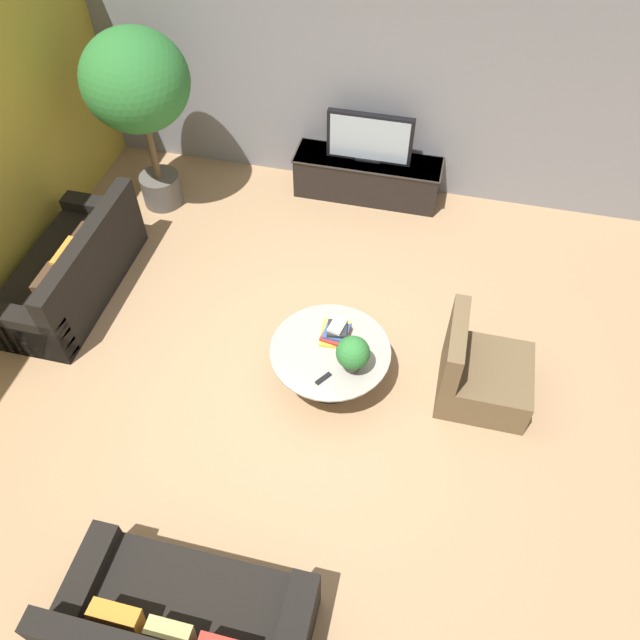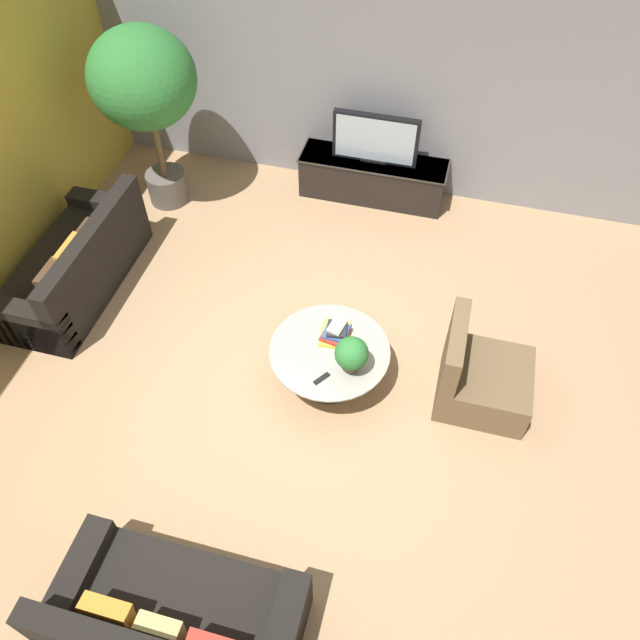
{
  "view_description": "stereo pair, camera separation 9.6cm",
  "coord_description": "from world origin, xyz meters",
  "px_view_note": "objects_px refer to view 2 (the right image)",
  "views": [
    {
      "loc": [
        0.99,
        -3.18,
        4.88
      ],
      "look_at": [
        0.15,
        0.38,
        0.55
      ],
      "focal_mm": 35.0,
      "sensor_mm": 36.0,
      "label": 1
    },
    {
      "loc": [
        1.08,
        -3.15,
        4.88
      ],
      "look_at": [
        0.15,
        0.38,
        0.55
      ],
      "focal_mm": 35.0,
      "sensor_mm": 36.0,
      "label": 2
    }
  ],
  "objects_px": {
    "couch_by_wall": "(77,267)",
    "couch_near_entry": "(176,622)",
    "potted_plant_tabletop": "(352,354)",
    "coffee_table": "(329,358)",
    "television": "(376,139)",
    "armchair_wicker": "(479,378)",
    "media_console": "(372,178)",
    "potted_palm_tall": "(144,86)"
  },
  "relations": [
    {
      "from": "armchair_wicker",
      "to": "couch_near_entry",
      "type": "bearing_deg",
      "value": 145.05
    },
    {
      "from": "couch_near_entry",
      "to": "potted_palm_tall",
      "type": "height_order",
      "value": "potted_palm_tall"
    },
    {
      "from": "media_console",
      "to": "couch_by_wall",
      "type": "xyz_separation_m",
      "value": [
        -2.67,
        -2.29,
        0.02
      ]
    },
    {
      "from": "coffee_table",
      "to": "couch_by_wall",
      "type": "relative_size",
      "value": 0.59
    },
    {
      "from": "couch_by_wall",
      "to": "potted_palm_tall",
      "type": "distance_m",
      "value": 2.02
    },
    {
      "from": "television",
      "to": "potted_plant_tabletop",
      "type": "height_order",
      "value": "television"
    },
    {
      "from": "media_console",
      "to": "armchair_wicker",
      "type": "xyz_separation_m",
      "value": [
        1.52,
        -2.62,
        0.0
      ]
    },
    {
      "from": "potted_plant_tabletop",
      "to": "couch_near_entry",
      "type": "bearing_deg",
      "value": -106.9
    },
    {
      "from": "armchair_wicker",
      "to": "coffee_table",
      "type": "bearing_deg",
      "value": 96.49
    },
    {
      "from": "armchair_wicker",
      "to": "potted_plant_tabletop",
      "type": "height_order",
      "value": "armchair_wicker"
    },
    {
      "from": "armchair_wicker",
      "to": "potted_plant_tabletop",
      "type": "xyz_separation_m",
      "value": [
        -1.12,
        -0.31,
        0.37
      ]
    },
    {
      "from": "couch_by_wall",
      "to": "couch_near_entry",
      "type": "relative_size",
      "value": 1.1
    },
    {
      "from": "media_console",
      "to": "coffee_table",
      "type": "distance_m",
      "value": 2.78
    },
    {
      "from": "coffee_table",
      "to": "potted_plant_tabletop",
      "type": "xyz_separation_m",
      "value": [
        0.23,
        -0.16,
        0.34
      ]
    },
    {
      "from": "couch_near_entry",
      "to": "potted_plant_tabletop",
      "type": "xyz_separation_m",
      "value": [
        0.69,
        2.29,
        0.36
      ]
    },
    {
      "from": "potted_plant_tabletop",
      "to": "media_console",
      "type": "bearing_deg",
      "value": 97.78
    },
    {
      "from": "television",
      "to": "potted_plant_tabletop",
      "type": "distance_m",
      "value": 2.96
    },
    {
      "from": "coffee_table",
      "to": "couch_near_entry",
      "type": "distance_m",
      "value": 2.49
    },
    {
      "from": "television",
      "to": "coffee_table",
      "type": "relative_size",
      "value": 0.9
    },
    {
      "from": "television",
      "to": "potted_plant_tabletop",
      "type": "relative_size",
      "value": 2.65
    },
    {
      "from": "couch_near_entry",
      "to": "media_console",
      "type": "bearing_deg",
      "value": -93.23
    },
    {
      "from": "media_console",
      "to": "armchair_wicker",
      "type": "relative_size",
      "value": 2.03
    },
    {
      "from": "couch_by_wall",
      "to": "couch_near_entry",
      "type": "distance_m",
      "value": 3.77
    },
    {
      "from": "potted_plant_tabletop",
      "to": "armchair_wicker",
      "type": "bearing_deg",
      "value": 15.44
    },
    {
      "from": "media_console",
      "to": "coffee_table",
      "type": "xyz_separation_m",
      "value": [
        0.17,
        -2.78,
        0.03
      ]
    },
    {
      "from": "media_console",
      "to": "armchair_wicker",
      "type": "distance_m",
      "value": 3.03
    },
    {
      "from": "coffee_table",
      "to": "couch_by_wall",
      "type": "bearing_deg",
      "value": 170.29
    },
    {
      "from": "armchair_wicker",
      "to": "potted_palm_tall",
      "type": "bearing_deg",
      "value": 63.66
    },
    {
      "from": "media_console",
      "to": "potted_plant_tabletop",
      "type": "xyz_separation_m",
      "value": [
        0.4,
        -2.93,
        0.37
      ]
    },
    {
      "from": "media_console",
      "to": "potted_palm_tall",
      "type": "distance_m",
      "value": 2.76
    },
    {
      "from": "couch_by_wall",
      "to": "potted_plant_tabletop",
      "type": "relative_size",
      "value": 4.99
    },
    {
      "from": "television",
      "to": "coffee_table",
      "type": "xyz_separation_m",
      "value": [
        0.17,
        -2.77,
        -0.51
      ]
    },
    {
      "from": "coffee_table",
      "to": "couch_near_entry",
      "type": "height_order",
      "value": "couch_near_entry"
    },
    {
      "from": "couch_by_wall",
      "to": "potted_palm_tall",
      "type": "bearing_deg",
      "value": 169.43
    },
    {
      "from": "media_console",
      "to": "armchair_wicker",
      "type": "height_order",
      "value": "armchair_wicker"
    },
    {
      "from": "media_console",
      "to": "couch_near_entry",
      "type": "bearing_deg",
      "value": -93.23
    },
    {
      "from": "coffee_table",
      "to": "potted_palm_tall",
      "type": "bearing_deg",
      "value": 140.71
    },
    {
      "from": "couch_by_wall",
      "to": "television",
      "type": "bearing_deg",
      "value": 130.61
    },
    {
      "from": "couch_by_wall",
      "to": "potted_plant_tabletop",
      "type": "bearing_deg",
      "value": 78.2
    },
    {
      "from": "media_console",
      "to": "potted_palm_tall",
      "type": "relative_size",
      "value": 0.83
    },
    {
      "from": "television",
      "to": "potted_palm_tall",
      "type": "bearing_deg",
      "value": -163.68
    },
    {
      "from": "media_console",
      "to": "couch_by_wall",
      "type": "height_order",
      "value": "couch_by_wall"
    }
  ]
}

